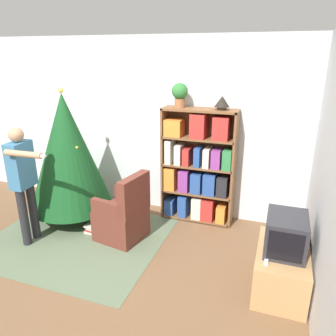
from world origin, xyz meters
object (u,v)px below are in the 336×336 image
at_px(standing_person, 23,177).
at_px(table_lamp, 222,102).
at_px(armchair, 123,216).
at_px(christmas_tree, 67,152).
at_px(potted_plant, 180,93).
at_px(bookshelf, 198,169).
at_px(television, 286,234).

height_order(standing_person, table_lamp, table_lamp).
relative_size(armchair, table_lamp, 4.60).
distance_m(christmas_tree, potted_plant, 1.77).
height_order(christmas_tree, standing_person, christmas_tree).
xyz_separation_m(christmas_tree, standing_person, (-0.15, -0.71, -0.14)).
relative_size(bookshelf, television, 3.25).
relative_size(bookshelf, potted_plant, 5.01).
relative_size(standing_person, table_lamp, 7.63).
distance_m(standing_person, potted_plant, 2.29).
bearing_deg(christmas_tree, bookshelf, 19.11).
bearing_deg(armchair, christmas_tree, -94.61).
bearing_deg(potted_plant, television, -38.81).
xyz_separation_m(armchair, standing_person, (-1.12, -0.46, 0.58)).
height_order(television, christmas_tree, christmas_tree).
bearing_deg(potted_plant, bookshelf, -2.60).
xyz_separation_m(bookshelf, armchair, (-0.78, -0.85, -0.47)).
distance_m(christmas_tree, standing_person, 0.74).
xyz_separation_m(armchair, potted_plant, (0.49, 0.86, 1.52)).
bearing_deg(armchair, table_lamp, 138.77).
distance_m(standing_person, table_lamp, 2.70).
xyz_separation_m(television, christmas_tree, (-2.96, 0.59, 0.39)).
relative_size(christmas_tree, table_lamp, 9.63).
xyz_separation_m(standing_person, table_lamp, (2.19, 1.33, 0.85)).
distance_m(armchair, standing_person, 1.34).
distance_m(bookshelf, potted_plant, 1.08).
xyz_separation_m(bookshelf, christmas_tree, (-1.74, -0.60, 0.24)).
bearing_deg(christmas_tree, standing_person, -102.14).
height_order(bookshelf, table_lamp, table_lamp).
bearing_deg(table_lamp, armchair, -141.03).
height_order(standing_person, potted_plant, potted_plant).
bearing_deg(bookshelf, standing_person, -145.24).
bearing_deg(standing_person, table_lamp, 119.12).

